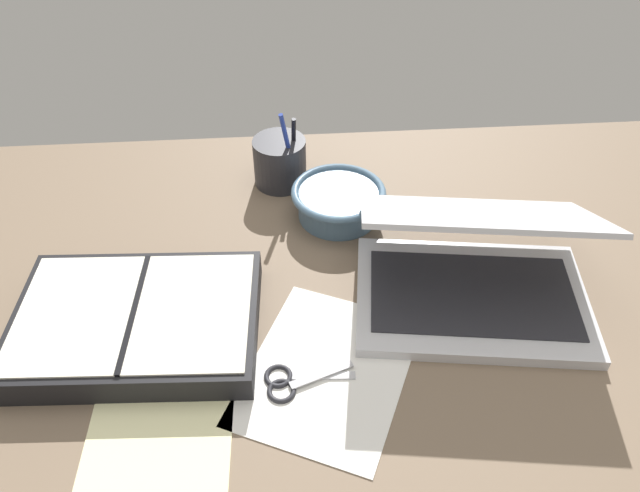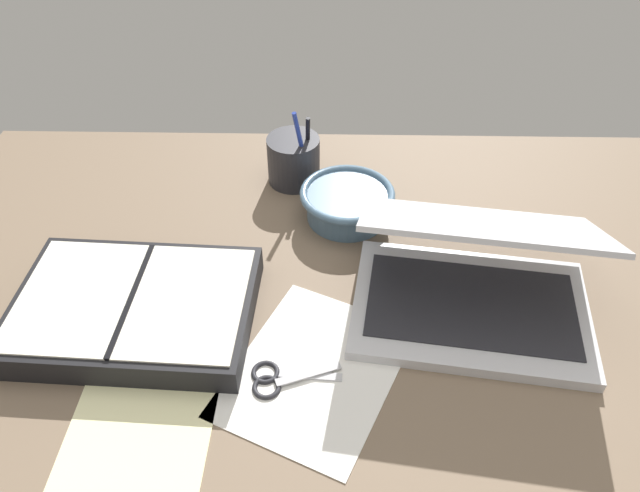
{
  "view_description": "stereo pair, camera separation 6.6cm",
  "coord_description": "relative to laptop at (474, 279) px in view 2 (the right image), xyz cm",
  "views": [
    {
      "loc": [
        -7.6,
        -62.24,
        71.53
      ],
      "look_at": [
        -2.37,
        7.22,
        9.0
      ],
      "focal_mm": 35.0,
      "sensor_mm": 36.0,
      "label": 1
    },
    {
      "loc": [
        -0.97,
        -62.42,
        71.53
      ],
      "look_at": [
        -2.37,
        7.22,
        9.0
      ],
      "focal_mm": 35.0,
      "sensor_mm": 36.0,
      "label": 2
    }
  ],
  "objects": [
    {
      "name": "paper_sheet_front",
      "position": [
        -22.96,
        -13.17,
        -4.82
      ],
      "size": [
        29.62,
        32.46,
        0.16
      ],
      "primitive_type": "cube",
      "rotation": [
        0.0,
        0.0,
        -0.43
      ],
      "color": "white",
      "rests_on": "desk_top"
    },
    {
      "name": "scissors",
      "position": [
        -28.22,
        -14.84,
        -4.57
      ],
      "size": [
        12.38,
        6.31,
        0.8
      ],
      "rotation": [
        0.0,
        0.0,
        0.15
      ],
      "color": "#B7B7BC",
      "rests_on": "desk_top"
    },
    {
      "name": "laptop",
      "position": [
        0.0,
        0.0,
        0.0
      ],
      "size": [
        38.0,
        32.95,
        17.99
      ],
      "rotation": [
        0.0,
        0.0,
        -0.14
      ],
      "color": "silver",
      "rests_on": "desk_top"
    },
    {
      "name": "planner",
      "position": [
        -49.48,
        -4.34,
        -2.58
      ],
      "size": [
        35.28,
        25.93,
        4.83
      ],
      "rotation": [
        0.0,
        0.0,
        -0.05
      ],
      "color": "black",
      "rests_on": "desk_top"
    },
    {
      "name": "pen_cup",
      "position": [
        -28.08,
        31.11,
        -0.37
      ],
      "size": [
        9.69,
        9.69,
        16.09
      ],
      "color": "#28282D",
      "rests_on": "desk_top"
    },
    {
      "name": "desk_top",
      "position": [
        -20.33,
        -2.66,
        -5.9
      ],
      "size": [
        140.0,
        100.0,
        2.0
      ],
      "primitive_type": "cube",
      "color": "#75604C",
      "rests_on": "ground"
    },
    {
      "name": "paper_sheet_beside_planner",
      "position": [
        -44.82,
        -23.14,
        -4.82
      ],
      "size": [
        18.68,
        23.01,
        0.16
      ],
      "primitive_type": "cube",
      "rotation": [
        0.0,
        0.0,
        -0.03
      ],
      "color": "#F4EFB2",
      "rests_on": "desk_top"
    },
    {
      "name": "bowl",
      "position": [
        -18.33,
        20.17,
        -1.69
      ],
      "size": [
        16.38,
        16.38,
        5.75
      ],
      "color": "slate",
      "rests_on": "desk_top"
    }
  ]
}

